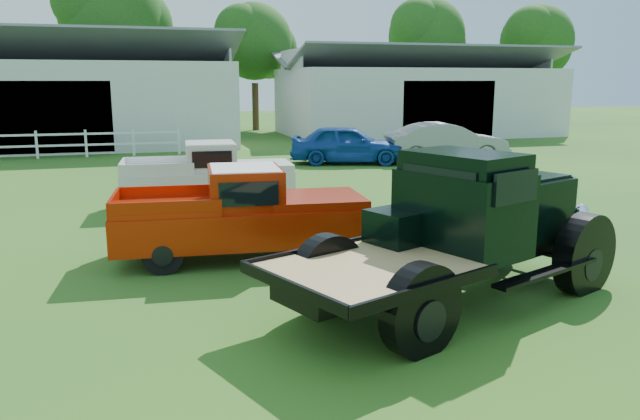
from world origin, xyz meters
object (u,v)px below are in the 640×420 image
object	(u,v)px
vintage_flatbed	(457,230)
white_pickup	(208,175)
misc_car_blue	(348,144)
misc_car_grey	(446,143)
red_pickup	(241,212)

from	to	relation	value
vintage_flatbed	white_pickup	bearing A→B (deg)	85.82
misc_car_blue	misc_car_grey	distance (m)	4.08
red_pickup	vintage_flatbed	bearing A→B (deg)	-46.78
red_pickup	white_pickup	size ratio (longest dim) A/B	1.05
misc_car_grey	vintage_flatbed	bearing A→B (deg)	161.78
white_pickup	misc_car_blue	bearing A→B (deg)	52.44
red_pickup	white_pickup	bearing A→B (deg)	95.23
misc_car_blue	misc_car_grey	world-z (taller)	misc_car_grey
white_pickup	misc_car_blue	size ratio (longest dim) A/B	1.00
white_pickup	misc_car_grey	distance (m)	12.29
vintage_flatbed	misc_car_grey	world-z (taller)	vintage_flatbed
red_pickup	misc_car_blue	xyz separation A→B (m)	(6.38, 12.44, -0.09)
misc_car_grey	misc_car_blue	bearing A→B (deg)	87.76
red_pickup	white_pickup	xyz separation A→B (m)	(-0.04, 5.12, -0.03)
vintage_flatbed	misc_car_grey	xyz separation A→B (m)	(7.70, 15.02, -0.33)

